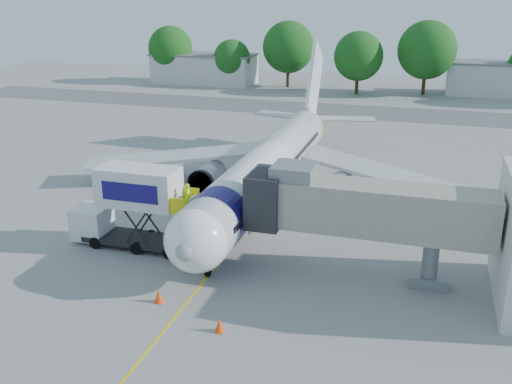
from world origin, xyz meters
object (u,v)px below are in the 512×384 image
(catering_hiloader, at_px, (131,207))
(ground_tug, at_px, (200,360))
(aircraft, at_px, (270,165))
(jet_bridge, at_px, (353,208))

(catering_hiloader, distance_m, ground_tug, 14.72)
(aircraft, xyz_separation_m, ground_tug, (3.06, -22.33, -2.20))
(catering_hiloader, height_order, ground_tug, catering_hiloader)
(jet_bridge, height_order, catering_hiloader, jet_bridge)
(aircraft, height_order, jet_bridge, aircraft)
(jet_bridge, distance_m, catering_hiloader, 14.35)
(jet_bridge, bearing_deg, ground_tug, -113.76)
(catering_hiloader, bearing_deg, jet_bridge, 0.01)
(aircraft, relative_size, jet_bridge, 2.71)
(aircraft, xyz_separation_m, catering_hiloader, (-6.27, -11.12, -0.19))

